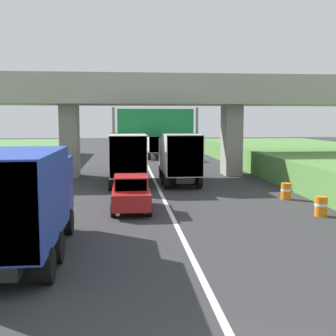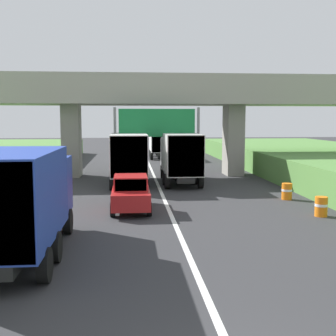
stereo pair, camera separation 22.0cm
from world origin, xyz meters
TOP-DOWN VIEW (x-y plane):
  - lane_centre_stripe at (0.00, 22.44)m, footprint 0.20×84.88m
  - overpass_bridge at (0.00, 28.05)m, footprint 40.00×4.80m
  - overhead_highway_sign at (0.00, 24.01)m, footprint 5.88×0.18m
  - truck_blue at (-5.23, 8.14)m, footprint 2.44×7.30m
  - truck_white at (1.56, 43.60)m, footprint 2.44×7.30m
  - truck_black at (-1.91, 23.41)m, footprint 2.44×7.30m
  - truck_silver at (1.54, 23.72)m, footprint 2.44×7.30m
  - car_red at (-1.83, 14.95)m, footprint 1.86×4.10m
  - car_green at (1.89, 51.09)m, footprint 1.86×4.10m
  - construction_barrel_1 at (6.75, 12.97)m, footprint 0.57×0.57m
  - construction_barrel_2 at (6.69, 17.16)m, footprint 0.57×0.57m

SIDE VIEW (x-z plane):
  - lane_centre_stripe at x=0.00m, z-range 0.00..0.01m
  - construction_barrel_1 at x=6.75m, z-range 0.01..0.91m
  - construction_barrel_2 at x=6.69m, z-range 0.01..0.91m
  - car_red at x=-1.83m, z-range 0.00..1.72m
  - car_green at x=1.89m, z-range 0.00..1.72m
  - truck_blue at x=-5.23m, z-range 0.21..3.65m
  - truck_white at x=1.56m, z-range 0.21..3.65m
  - truck_black at x=-1.91m, z-range 0.21..3.65m
  - truck_silver at x=1.54m, z-range 0.21..3.65m
  - overhead_highway_sign at x=0.00m, z-range 1.22..6.42m
  - overpass_bridge at x=0.00m, z-range 1.95..9.64m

